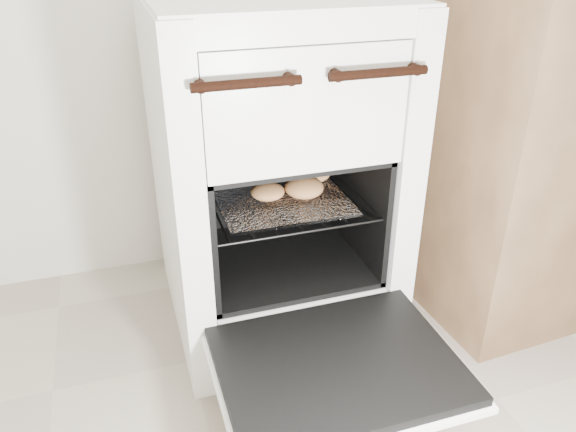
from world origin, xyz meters
The scene contains 6 objects.
stove centered at (-0.07, 1.19, 0.42)m, with size 0.56×0.62×0.85m.
oven_door centered at (-0.07, 0.72, 0.19)m, with size 0.50×0.39×0.04m.
oven_rack centered at (-0.07, 1.13, 0.38)m, with size 0.40×0.39×0.01m.
foil_sheet centered at (-0.07, 1.11, 0.39)m, with size 0.31×0.28×0.01m, color white.
baked_rolls centered at (-0.02, 1.13, 0.41)m, with size 0.25×0.19×0.05m.
counter centered at (0.78, 1.13, 0.44)m, with size 0.88×0.59×0.88m, color brown.
Camera 1 is at (-0.43, -0.08, 1.00)m, focal length 35.00 mm.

